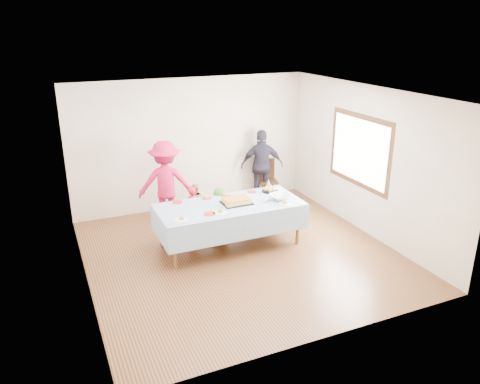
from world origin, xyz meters
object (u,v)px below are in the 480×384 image
at_px(adult_left, 166,183).
at_px(party_table, 230,207).
at_px(birthday_cake, 236,201).
at_px(dining_chair, 267,176).

bearing_deg(adult_left, party_table, 130.42).
height_order(birthday_cake, dining_chair, dining_chair).
height_order(party_table, adult_left, adult_left).
relative_size(party_table, dining_chair, 2.84).
bearing_deg(party_table, birthday_cake, -0.44).
bearing_deg(adult_left, birthday_cake, 134.26).
bearing_deg(party_table, dining_chair, 48.45).
xyz_separation_m(party_table, dining_chair, (1.69, 1.91, -0.24)).
distance_m(party_table, birthday_cake, 0.16).
distance_m(dining_chair, adult_left, 2.49).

